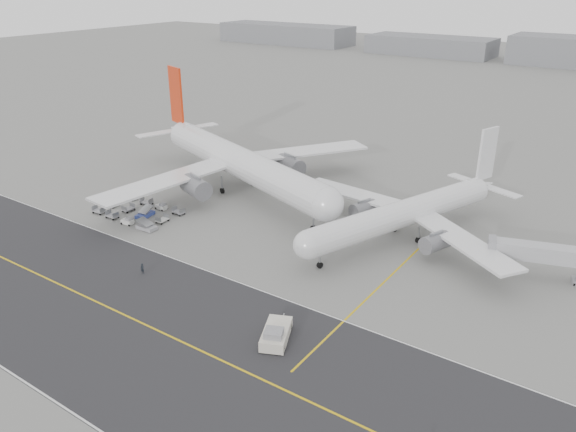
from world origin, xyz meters
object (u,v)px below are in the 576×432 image
Objects in this scene: ground_crew_a at (142,269)px; airliner_b at (407,212)px; pushback_tug at (276,334)px; jet_bridge at (539,254)px; airliner_a at (238,161)px.

airliner_b is at bearing 42.52° from ground_crew_a.
pushback_tug is 43.12m from jet_bridge.
airliner_a is 61.94m from jet_bridge.
airliner_b reaches higher than pushback_tug.
airliner_a is 35.86× the size of ground_crew_a.
jet_bridge is (61.78, -3.66, -2.53)m from airliner_a.
airliner_a is 39.43m from airliner_b.
jet_bridge is at bearing 32.87° from pushback_tug.
airliner_a is at bearing -162.28° from airliner_b.
pushback_tug reaches higher than ground_crew_a.
airliner_b is 38.10m from pushback_tug.
ground_crew_a is (10.67, -37.12, -5.65)m from airliner_a.
airliner_b is at bearing -72.57° from airliner_a.
pushback_tug is (38.06, -39.55, -5.52)m from airliner_a.
airliner_b is 22.53m from jet_bridge.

